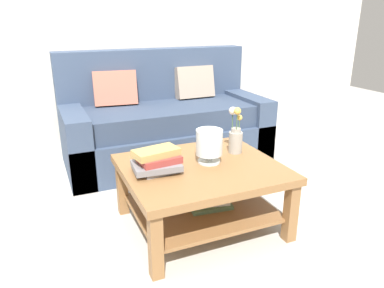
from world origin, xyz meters
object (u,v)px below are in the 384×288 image
couch (164,123)px  coffee_table (201,183)px  flower_pitcher (236,136)px  book_stack_main (157,161)px  glass_hurricane_vase (209,144)px

couch → coffee_table: size_ratio=1.93×
couch → flower_pitcher: bearing=-84.3°
coffee_table → flower_pitcher: (0.32, 0.12, 0.25)m
book_stack_main → flower_pitcher: size_ratio=0.91×
coffee_table → book_stack_main: 0.35m
book_stack_main → flower_pitcher: bearing=9.7°
coffee_table → couch: bearing=81.1°
glass_hurricane_vase → flower_pitcher: flower_pitcher is taller
couch → coffee_table: couch is taller
coffee_table → flower_pitcher: flower_pitcher is taller
couch → flower_pitcher: (0.12, -1.18, 0.21)m
couch → coffee_table: (-0.20, -1.31, -0.04)m
coffee_table → flower_pitcher: bearing=21.2°
flower_pitcher → glass_hurricane_vase: bearing=-159.7°
couch → book_stack_main: couch is taller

